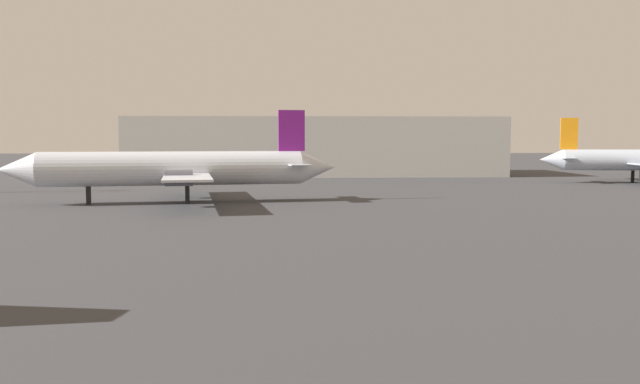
{
  "coord_description": "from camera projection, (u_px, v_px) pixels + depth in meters",
  "views": [
    {
      "loc": [
        -1.0,
        -7.25,
        6.49
      ],
      "look_at": [
        1.4,
        40.37,
        2.61
      ],
      "focal_mm": 36.25,
      "sensor_mm": 36.0,
      "label": 1
    }
  ],
  "objects": [
    {
      "name": "airplane_on_taxiway",
      "position": [
        176.0,
        169.0,
        66.18
      ],
      "size": [
        34.05,
        25.97,
        9.59
      ],
      "rotation": [
        0.0,
        0.0,
        3.3
      ],
      "color": "silver",
      "rests_on": "ground_plane"
    },
    {
      "name": "terminal_building",
      "position": [
        315.0,
        146.0,
        120.94
      ],
      "size": [
        66.11,
        24.57,
        10.4
      ],
      "primitive_type": "cube",
      "color": "#B7B7B2",
      "rests_on": "ground_plane"
    }
  ]
}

